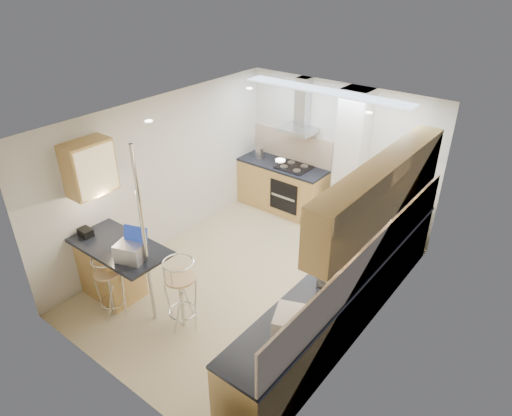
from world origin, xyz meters
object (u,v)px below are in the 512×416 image
Objects in this scene: microwave at (338,266)px; bar_stool_end at (181,294)px; laptop at (130,252)px; bar_stool_near at (110,286)px; bread_bin at (289,321)px.

microwave is 0.56× the size of bar_stool_end.
laptop is at bearing 130.42° from bar_stool_end.
laptop is at bearing 24.30° from bar_stool_near.
bread_bin is (2.23, 0.25, -0.04)m from laptop.
bar_stool_near is at bearing 166.60° from bread_bin.
bar_stool_end is 2.71× the size of bread_bin.
bar_stool_near is at bearing -174.29° from laptop.
microwave is 2.01m from bar_stool_end.
bar_stool_near is (-0.34, -0.16, -0.61)m from laptop.
laptop reaches higher than bar_stool_near.
bread_bin reaches higher than bar_stool_end.
bar_stool_end is at bearing 23.91° from bar_stool_near.
microwave is 2.55m from laptop.
bread_bin is at bearing -13.20° from laptop.
bread_bin is (0.03, -1.06, -0.06)m from microwave.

